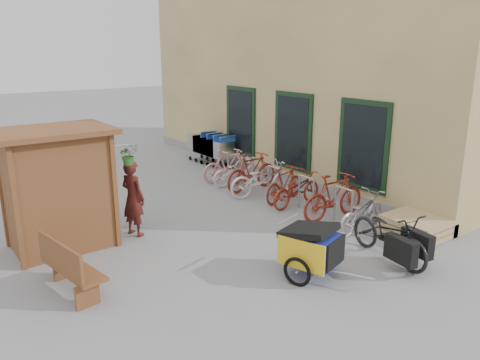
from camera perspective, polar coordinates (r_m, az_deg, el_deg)
ground at (r=9.49m, az=2.97°, el=-8.29°), size 80.00×80.00×0.00m
building at (r=16.42m, az=11.03°, el=14.14°), size 6.07×13.00×7.00m
kiosk at (r=9.71m, az=-21.88°, el=0.82°), size 2.49×1.65×2.40m
bike_rack at (r=12.45m, az=4.22°, el=0.08°), size 0.05×5.35×0.86m
pallet_stack at (r=10.67m, az=20.56°, el=-5.33°), size 1.00×1.20×0.40m
bench at (r=8.14m, az=-20.14°, el=-9.87°), size 0.67×1.51×0.93m
shopping_carts at (r=16.12m, az=-3.65°, el=4.24°), size 0.64×2.15×1.14m
child_trailer at (r=8.29m, az=8.66°, el=-8.01°), size 1.10×1.70×0.98m
cargo_bike at (r=9.24m, az=17.88°, el=-6.44°), size 0.97×1.98×1.00m
person_kiosk at (r=10.12m, az=-12.90°, el=-2.16°), size 0.56×0.69×1.64m
bike_0 at (r=10.53m, az=14.58°, el=-3.81°), size 1.71×0.80×0.86m
bike_1 at (r=11.08m, az=11.36°, el=-1.99°), size 1.85×0.61×1.10m
bike_2 at (r=11.89m, az=6.92°, el=-1.13°), size 1.72×0.74×0.88m
bike_3 at (r=12.22m, az=5.44°, el=-0.50°), size 1.60×0.77×0.93m
bike_4 at (r=12.58m, az=2.72°, el=0.12°), size 1.95×1.06×0.97m
bike_5 at (r=13.12m, az=1.46°, el=1.03°), size 1.82×0.63×1.08m
bike_6 at (r=13.63m, az=-0.34°, el=1.09°), size 1.64×0.68×0.84m
bike_7 at (r=13.98m, az=-1.47°, el=1.79°), size 1.70×0.66×1.00m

